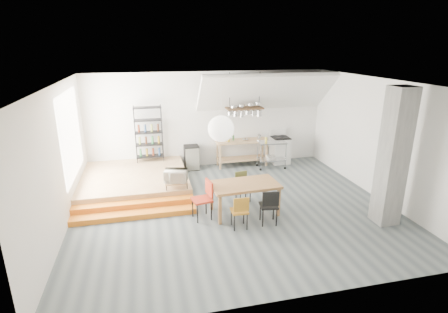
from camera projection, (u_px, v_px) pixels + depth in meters
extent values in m
plane|color=#495255|center=(234.00, 208.00, 9.04)|extent=(8.00, 8.00, 0.00)
cube|color=silver|center=(208.00, 120.00, 11.79)|extent=(8.00, 0.04, 3.20)
cube|color=silver|center=(59.00, 160.00, 7.68)|extent=(0.04, 7.00, 3.20)
cube|color=silver|center=(378.00, 139.00, 9.41)|extent=(0.04, 7.00, 3.20)
cube|color=white|center=(235.00, 82.00, 8.05)|extent=(8.00, 7.00, 0.02)
cube|color=white|center=(266.00, 92.00, 11.33)|extent=(4.40, 1.44, 1.32)
cube|color=white|center=(71.00, 135.00, 9.02)|extent=(0.02, 2.50, 2.20)
cube|color=#A47A52|center=(135.00, 181.00, 10.29)|extent=(3.00, 3.00, 0.40)
cube|color=orange|center=(135.00, 215.00, 8.52)|extent=(3.00, 0.35, 0.13)
cube|color=orange|center=(135.00, 206.00, 8.83)|extent=(3.00, 0.35, 0.27)
cube|color=slate|center=(393.00, 158.00, 7.86)|extent=(0.50, 0.50, 3.20)
cube|color=#A47A52|center=(242.00, 141.00, 11.92)|extent=(1.80, 0.60, 0.06)
cube|color=#A47A52|center=(242.00, 159.00, 12.12)|extent=(1.70, 0.55, 0.04)
cube|color=#A47A52|center=(262.00, 150.00, 12.44)|extent=(0.06, 0.06, 0.86)
cube|color=#A47A52|center=(217.00, 153.00, 12.09)|extent=(0.06, 0.06, 0.86)
cube|color=#A47A52|center=(267.00, 154.00, 12.03)|extent=(0.06, 0.06, 0.86)
cube|color=#A47A52|center=(220.00, 157.00, 11.68)|extent=(0.06, 0.06, 0.86)
cube|color=white|center=(280.00, 150.00, 12.36)|extent=(0.60, 0.60, 0.90)
cube|color=black|center=(281.00, 138.00, 12.21)|extent=(0.58, 0.58, 0.03)
cube|color=white|center=(278.00, 132.00, 12.43)|extent=(0.60, 0.05, 0.25)
cylinder|color=black|center=(283.00, 136.00, 12.36)|extent=(0.18, 0.18, 0.02)
cylinder|color=black|center=(275.00, 136.00, 12.30)|extent=(0.18, 0.18, 0.02)
cylinder|color=black|center=(286.00, 138.00, 12.10)|extent=(0.18, 0.18, 0.02)
cylinder|color=black|center=(278.00, 138.00, 12.04)|extent=(0.18, 0.18, 0.02)
cube|color=#3A2617|center=(244.00, 108.00, 11.38)|extent=(1.20, 0.50, 0.05)
cylinder|color=black|center=(230.00, 91.00, 11.09)|extent=(0.02, 0.02, 1.15)
cylinder|color=black|center=(260.00, 90.00, 11.31)|extent=(0.02, 0.02, 1.15)
cylinder|color=silver|center=(230.00, 113.00, 11.27)|extent=(0.16, 0.16, 0.12)
cylinder|color=silver|center=(236.00, 114.00, 11.32)|extent=(0.20, 0.20, 0.16)
cylinder|color=silver|center=(242.00, 114.00, 11.36)|extent=(0.16, 0.16, 0.20)
cylinder|color=silver|center=(248.00, 112.00, 11.40)|extent=(0.20, 0.20, 0.12)
cylinder|color=silver|center=(254.00, 113.00, 11.44)|extent=(0.16, 0.16, 0.16)
cylinder|color=silver|center=(259.00, 113.00, 11.49)|extent=(0.20, 0.20, 0.20)
cylinder|color=black|center=(162.00, 132.00, 11.43)|extent=(0.02, 0.02, 1.80)
cylinder|color=black|center=(135.00, 133.00, 11.25)|extent=(0.02, 0.02, 1.80)
cylinder|color=black|center=(162.00, 134.00, 11.10)|extent=(0.02, 0.02, 1.80)
cylinder|color=black|center=(135.00, 136.00, 10.91)|extent=(0.02, 0.02, 1.80)
cube|color=black|center=(150.00, 156.00, 11.40)|extent=(0.88, 0.38, 0.02)
cube|color=black|center=(150.00, 144.00, 11.28)|extent=(0.88, 0.38, 0.02)
cube|color=black|center=(149.00, 132.00, 11.16)|extent=(0.88, 0.38, 0.02)
cube|color=black|center=(148.00, 120.00, 11.03)|extent=(0.88, 0.38, 0.02)
cube|color=black|center=(147.00, 107.00, 10.91)|extent=(0.88, 0.38, 0.03)
cylinder|color=#348342|center=(150.00, 152.00, 11.36)|extent=(0.07, 0.07, 0.24)
cylinder|color=olive|center=(149.00, 140.00, 11.24)|extent=(0.07, 0.07, 0.24)
cylinder|color=maroon|center=(148.00, 128.00, 11.11)|extent=(0.07, 0.07, 0.24)
cube|color=#A47A52|center=(176.00, 182.00, 9.26)|extent=(0.60, 0.40, 0.03)
cylinder|color=black|center=(186.00, 182.00, 9.50)|extent=(0.02, 0.02, 0.13)
cylinder|color=black|center=(166.00, 183.00, 9.39)|extent=(0.02, 0.02, 0.13)
cylinder|color=black|center=(187.00, 186.00, 9.19)|extent=(0.02, 0.02, 0.13)
cylinder|color=black|center=(167.00, 188.00, 9.07)|extent=(0.02, 0.02, 0.13)
sphere|color=white|center=(221.00, 129.00, 7.95)|extent=(0.60, 0.60, 0.60)
cube|color=olive|center=(245.00, 185.00, 8.55)|extent=(1.70, 1.02, 0.06)
cube|color=olive|center=(266.00, 190.00, 9.23)|extent=(0.08, 0.08, 0.72)
cube|color=olive|center=(211.00, 197.00, 8.83)|extent=(0.08, 0.08, 0.72)
cube|color=olive|center=(278.00, 202.00, 8.52)|extent=(0.08, 0.08, 0.72)
cube|color=olive|center=(220.00, 210.00, 8.12)|extent=(0.08, 0.08, 0.72)
cube|color=#AD721D|center=(239.00, 211.00, 7.95)|extent=(0.38, 0.38, 0.04)
cube|color=#AD721D|center=(241.00, 205.00, 7.72)|extent=(0.35, 0.04, 0.32)
cylinder|color=black|center=(234.00, 223.00, 7.85)|extent=(0.03, 0.03, 0.41)
cylinder|color=black|center=(247.00, 222.00, 7.90)|extent=(0.03, 0.03, 0.41)
cylinder|color=black|center=(231.00, 217.00, 8.12)|extent=(0.03, 0.03, 0.41)
cylinder|color=black|center=(244.00, 216.00, 8.18)|extent=(0.03, 0.03, 0.41)
cube|color=black|center=(269.00, 206.00, 8.13)|extent=(0.45, 0.45, 0.04)
cube|color=black|center=(271.00, 199.00, 7.88)|extent=(0.38, 0.09, 0.35)
cylinder|color=black|center=(263.00, 218.00, 8.04)|extent=(0.03, 0.03, 0.44)
cylinder|color=black|center=(277.00, 217.00, 8.06)|extent=(0.03, 0.03, 0.44)
cylinder|color=black|center=(260.00, 212.00, 8.34)|extent=(0.03, 0.03, 0.44)
cylinder|color=black|center=(273.00, 211.00, 8.37)|extent=(0.03, 0.03, 0.44)
cube|color=brown|center=(243.00, 187.00, 9.33)|extent=(0.41, 0.41, 0.04)
cube|color=brown|center=(241.00, 177.00, 9.40)|extent=(0.34, 0.08, 0.32)
cylinder|color=black|center=(246.00, 191.00, 9.57)|extent=(0.03, 0.03, 0.40)
cylinder|color=black|center=(236.00, 193.00, 9.47)|extent=(0.03, 0.03, 0.40)
cylinder|color=black|center=(250.00, 195.00, 9.31)|extent=(0.03, 0.03, 0.40)
cylinder|color=black|center=(240.00, 197.00, 9.21)|extent=(0.03, 0.03, 0.40)
cube|color=#AE2E18|center=(202.00, 200.00, 8.34)|extent=(0.51, 0.51, 0.04)
cube|color=#AE2E18|center=(209.00, 188.00, 8.33)|extent=(0.12, 0.42, 0.38)
cylinder|color=black|center=(211.00, 211.00, 8.34)|extent=(0.03, 0.03, 0.48)
cylinder|color=black|center=(206.00, 205.00, 8.64)|extent=(0.03, 0.03, 0.48)
cylinder|color=black|center=(198.00, 214.00, 8.20)|extent=(0.03, 0.03, 0.48)
cylinder|color=black|center=(193.00, 208.00, 8.50)|extent=(0.03, 0.03, 0.48)
cube|color=silver|center=(272.00, 142.00, 11.69)|extent=(0.95, 0.57, 0.04)
cube|color=silver|center=(271.00, 159.00, 11.88)|extent=(0.95, 0.57, 0.03)
cylinder|color=silver|center=(281.00, 152.00, 12.11)|extent=(0.03, 0.03, 0.88)
sphere|color=black|center=(281.00, 164.00, 12.24)|extent=(0.08, 0.08, 0.08)
cylinder|color=silver|center=(257.00, 153.00, 11.97)|extent=(0.03, 0.03, 0.88)
sphere|color=black|center=(257.00, 165.00, 12.10)|extent=(0.08, 0.08, 0.08)
cylinder|color=silver|center=(286.00, 156.00, 11.69)|extent=(0.03, 0.03, 0.88)
sphere|color=black|center=(285.00, 168.00, 11.81)|extent=(0.08, 0.08, 0.08)
cylinder|color=silver|center=(261.00, 157.00, 11.55)|extent=(0.03, 0.03, 0.88)
sphere|color=black|center=(260.00, 169.00, 11.68)|extent=(0.08, 0.08, 0.08)
cube|color=black|center=(192.00, 157.00, 11.74)|extent=(0.48, 0.48, 0.81)
imported|color=beige|center=(176.00, 176.00, 9.21)|extent=(0.67, 0.53, 0.33)
imported|color=silver|center=(245.00, 140.00, 11.88)|extent=(0.23, 0.23, 0.05)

